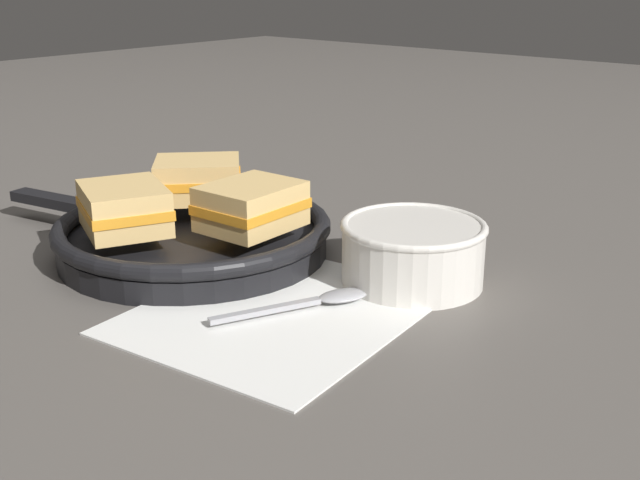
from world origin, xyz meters
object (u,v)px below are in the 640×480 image
(spoon, at_px, (323,299))
(soup_bowl, at_px, (413,249))
(skillet, at_px, (192,236))
(sandwich_near_right, at_px, (251,206))
(sandwich_far_left, at_px, (198,179))
(sandwich_near_left, at_px, (124,208))

(spoon, bearing_deg, soup_bowl, 8.42)
(spoon, xyz_separation_m, skillet, (0.02, 0.20, 0.01))
(spoon, xyz_separation_m, sandwich_near_right, (0.03, 0.13, 0.06))
(skillet, bearing_deg, sandwich_far_left, 41.94)
(soup_bowl, distance_m, sandwich_near_right, 0.17)
(soup_bowl, bearing_deg, spoon, 164.79)
(spoon, height_order, sandwich_near_right, sandwich_near_right)
(spoon, distance_m, sandwich_near_left, 0.23)
(soup_bowl, height_order, sandwich_near_left, sandwich_near_left)
(soup_bowl, relative_size, sandwich_far_left, 1.13)
(sandwich_near_right, relative_size, sandwich_far_left, 0.80)
(sandwich_near_left, height_order, sandwich_near_right, same)
(soup_bowl, distance_m, skillet, 0.24)
(sandwich_near_right, distance_m, sandwich_far_left, 0.13)
(sandwich_near_right, bearing_deg, spoon, -105.61)
(spoon, xyz_separation_m, sandwich_near_left, (-0.05, 0.22, 0.06))
(spoon, relative_size, sandwich_near_right, 1.48)
(soup_bowl, bearing_deg, sandwich_near_left, 122.42)
(skillet, distance_m, sandwich_far_left, 0.08)
(sandwich_far_left, bearing_deg, spoon, -106.12)
(soup_bowl, height_order, spoon, soup_bowl)
(skillet, bearing_deg, sandwich_near_right, -76.72)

